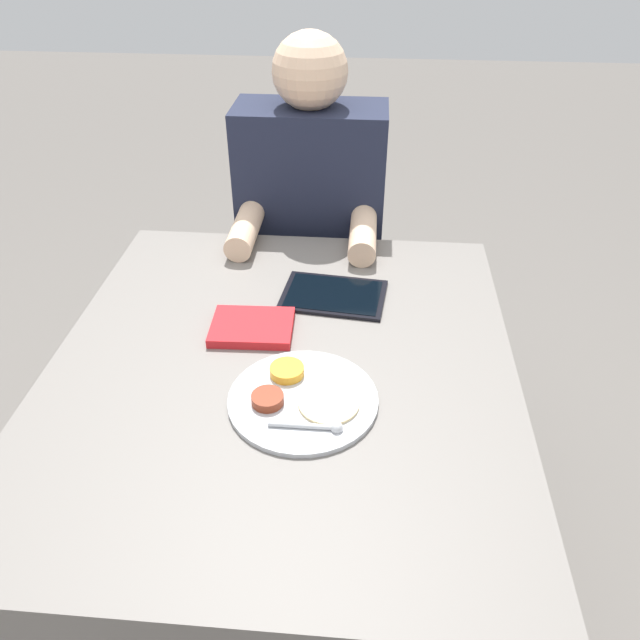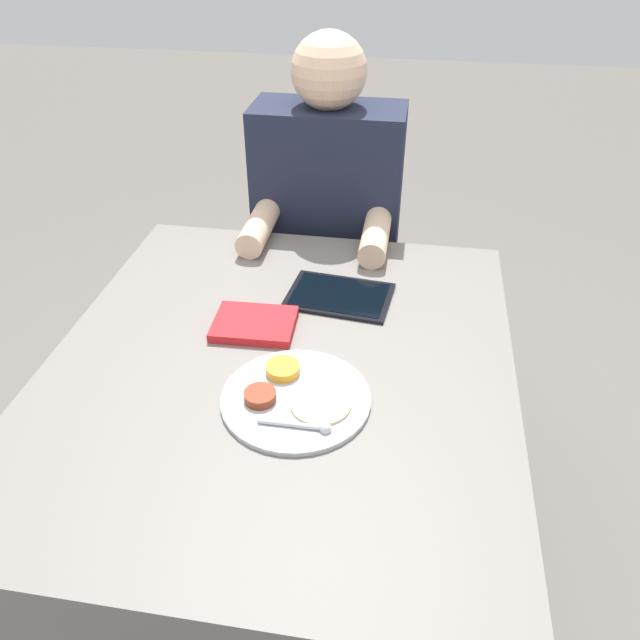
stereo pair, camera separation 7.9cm
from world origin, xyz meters
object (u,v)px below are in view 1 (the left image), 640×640
tablet_device (334,295)px  thali_tray (302,398)px  person_diner (312,265)px  red_notebook (252,328)px

tablet_device → thali_tray: bearing=-95.7°
person_diner → red_notebook: bearing=-96.7°
tablet_device → person_diner: bearing=102.1°
thali_tray → person_diner: person_diner is taller
tablet_device → red_notebook: bearing=-138.3°
red_notebook → person_diner: 0.63m
thali_tray → person_diner: bearing=94.3°
thali_tray → person_diner: 0.82m
red_notebook → tablet_device: bearing=41.7°
tablet_device → person_diner: person_diner is taller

